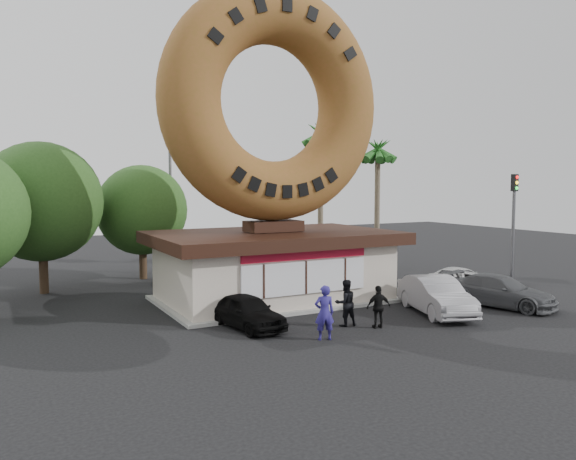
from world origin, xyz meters
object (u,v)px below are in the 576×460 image
at_px(donut_shop, 274,263).
at_px(car_black, 247,311).
at_px(person_right, 379,307).
at_px(street_lamp, 173,201).
at_px(giant_donut, 273,103).
at_px(traffic_signal, 514,214).
at_px(car_silver, 436,296).
at_px(car_grey, 500,291).
at_px(person_left, 324,313).
at_px(person_center, 345,303).
at_px(car_white, 459,278).

relative_size(donut_shop, car_black, 2.94).
bearing_deg(car_black, person_right, -36.50).
relative_size(street_lamp, person_right, 4.85).
height_order(donut_shop, person_right, donut_shop).
relative_size(giant_donut, traffic_signal, 1.80).
height_order(car_silver, car_grey, car_silver).
bearing_deg(street_lamp, person_left, -88.68).
xyz_separation_m(person_left, car_grey, (9.86, 0.85, -0.28)).
distance_m(person_left, person_center, 2.17).
bearing_deg(car_white, car_silver, 112.68).
relative_size(street_lamp, person_center, 4.39).
bearing_deg(person_left, person_right, -153.84).
bearing_deg(person_center, giant_donut, -81.99).
height_order(person_left, person_right, person_left).
bearing_deg(street_lamp, person_center, -82.19).
xyz_separation_m(traffic_signal, person_right, (-12.76, -4.53, -3.04)).
bearing_deg(donut_shop, giant_donut, 90.00).
distance_m(car_silver, car_grey, 3.55).
distance_m(traffic_signal, car_white, 5.33).
xyz_separation_m(person_center, car_black, (-3.50, 1.52, -0.26)).
height_order(giant_donut, car_black, giant_donut).
xyz_separation_m(giant_donut, person_center, (0.29, -5.67, -8.35)).
relative_size(street_lamp, traffic_signal, 1.32).
bearing_deg(person_center, car_white, -154.98).
distance_m(person_center, car_silver, 4.57).
bearing_deg(car_silver, donut_shop, 147.93).
height_order(person_left, car_silver, person_left).
xyz_separation_m(car_black, car_white, (13.00, 1.94, -0.06)).
xyz_separation_m(traffic_signal, car_black, (-17.21, -2.14, -3.22)).
distance_m(street_lamp, car_white, 17.32).
relative_size(giant_donut, person_right, 6.62).
height_order(donut_shop, car_grey, donut_shop).
relative_size(traffic_signal, person_left, 3.09).
height_order(giant_donut, person_left, giant_donut).
height_order(donut_shop, car_silver, donut_shop).
height_order(person_left, car_black, person_left).
relative_size(street_lamp, car_silver, 1.67).
xyz_separation_m(traffic_signal, car_silver, (-9.14, -3.77, -3.08)).
xyz_separation_m(giant_donut, car_silver, (4.86, -5.78, -8.47)).
distance_m(car_black, car_silver, 8.23).
xyz_separation_m(person_center, car_white, (9.50, 3.46, -0.32)).
bearing_deg(car_silver, person_left, -151.78).
bearing_deg(person_left, car_white, -139.67).
bearing_deg(person_right, car_grey, -162.47).
height_order(giant_donut, car_white, giant_donut).
bearing_deg(giant_donut, traffic_signal, -8.17).
bearing_deg(car_white, donut_shop, 64.19).
xyz_separation_m(car_silver, car_grey, (3.54, -0.32, -0.08)).
height_order(car_silver, car_white, car_silver).
bearing_deg(person_center, person_right, 142.50).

